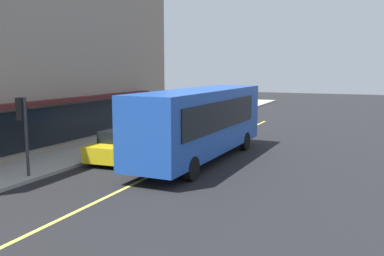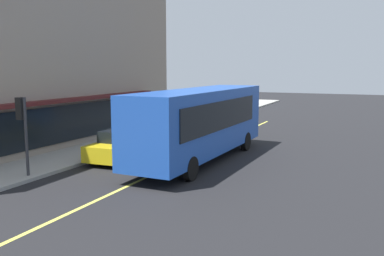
% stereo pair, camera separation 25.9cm
% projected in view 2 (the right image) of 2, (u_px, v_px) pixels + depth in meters
% --- Properties ---
extents(ground, '(120.00, 120.00, 0.00)m').
position_uv_depth(ground, '(172.00, 166.00, 19.69)').
color(ground, black).
extents(sidewalk, '(80.00, 3.17, 0.15)m').
position_uv_depth(sidewalk, '(78.00, 154.00, 21.88)').
color(sidewalk, '#9E9B93').
rests_on(sidewalk, ground).
extents(lane_centre_stripe, '(36.00, 0.16, 0.01)m').
position_uv_depth(lane_centre_stripe, '(172.00, 166.00, 19.68)').
color(lane_centre_stripe, '#D8D14C').
rests_on(lane_centre_stripe, ground).
extents(bus, '(11.18, 2.81, 3.50)m').
position_uv_depth(bus, '(201.00, 121.00, 20.49)').
color(bus, '#1E4CAD').
rests_on(bus, ground).
extents(traffic_light, '(0.30, 0.52, 3.20)m').
position_uv_depth(traffic_light, '(22.00, 118.00, 17.07)').
color(traffic_light, '#2D2D33').
rests_on(traffic_light, sidewalk).
extents(car_yellow, '(4.39, 2.05, 1.52)m').
position_uv_depth(car_yellow, '(123.00, 145.00, 20.90)').
color(car_yellow, yellow).
rests_on(car_yellow, ground).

